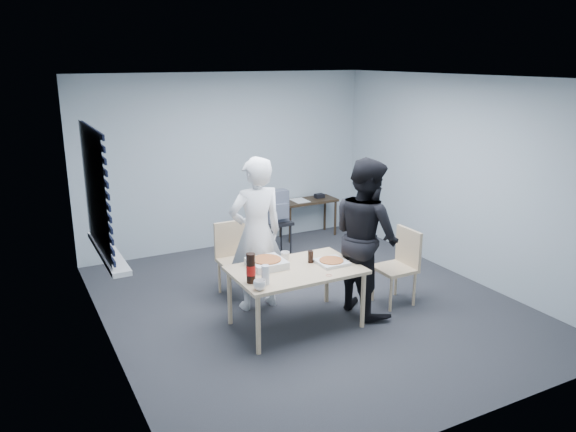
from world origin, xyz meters
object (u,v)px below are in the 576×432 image
person_black (366,236)px  stool (277,228)px  person_white (256,234)px  side_table (308,204)px  dining_table (296,274)px  chair_far (234,253)px  soda_bottle (251,269)px  mug_b (285,256)px  backpack (277,206)px  mug_a (260,285)px  chair_right (401,261)px

person_black → stool: person_black is taller
person_white → side_table: (1.84, 2.04, -0.36)m
person_black → stool: (-0.08, 2.07, -0.47)m
dining_table → stool: dining_table is taller
chair_far → person_white: 0.62m
dining_table → soda_bottle: (-0.57, -0.13, 0.21)m
dining_table → mug_b: 0.31m
chair_far → person_white: size_ratio=0.50×
chair_far → mug_b: bearing=-72.5°
person_white → dining_table: bearing=104.8°
stool → backpack: bearing=-90.0°
stool → soda_bottle: 2.62m
stool → mug_a: 2.78m
backpack → mug_b: backpack is taller
person_black → mug_b: person_black is taller
chair_far → side_table: bearing=39.0°
backpack → mug_b: 1.93m
chair_far → stool: size_ratio=1.68×
dining_table → stool: bearing=68.8°
chair_right → person_white: 1.72m
dining_table → side_table: dining_table is taller
mug_a → mug_b: size_ratio=1.23×
side_table → backpack: size_ratio=2.01×
mug_b → backpack: bearing=66.0°
chair_right → mug_a: size_ratio=7.24×
chair_right → backpack: size_ratio=1.97×
side_table → stool: bearing=-145.1°
chair_right → mug_a: 1.98m
backpack → mug_a: backpack is taller
person_black → mug_a: (-1.46, -0.32, -0.18)m
chair_right → person_black: (-0.49, 0.03, 0.37)m
chair_right → mug_a: (-1.95, -0.30, 0.19)m
dining_table → mug_b: bearing=86.4°
person_black → stool: bearing=2.2°
chair_right → person_white: (-1.54, 0.67, 0.37)m
chair_right → stool: size_ratio=1.68×
backpack → soda_bottle: size_ratio=1.50×
backpack → mug_a: size_ratio=3.68×
mug_a → chair_far: bearing=77.2°
dining_table → person_black: 0.93m
chair_far → side_table: chair_far is taller
person_white → person_black: (1.05, -0.64, 0.00)m
dining_table → person_white: bearing=104.8°
mug_a → mug_b: (0.59, 0.61, -0.00)m
side_table → stool: size_ratio=1.72×
mug_a → soda_bottle: (0.00, 0.20, 0.10)m
person_black → dining_table: bearing=89.6°
chair_right → mug_b: bearing=166.9°
chair_right → backpack: 2.17m
side_table → dining_table: bearing=-122.0°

